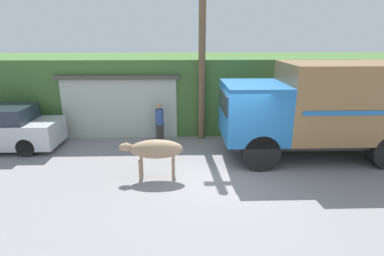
{
  "coord_description": "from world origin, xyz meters",
  "views": [
    {
      "loc": [
        -1.35,
        -8.4,
        4.15
      ],
      "look_at": [
        -1.07,
        0.62,
        1.33
      ],
      "focal_mm": 28.0,
      "sensor_mm": 36.0,
      "label": 1
    }
  ],
  "objects_px": {
    "brown_cow": "(155,150)",
    "utility_pole": "(202,51)",
    "pedestrian_on_hill": "(160,121)",
    "cargo_truck": "(326,107)"
  },
  "relations": [
    {
      "from": "cargo_truck",
      "to": "pedestrian_on_hill",
      "type": "xyz_separation_m",
      "value": [
        -5.78,
        1.77,
        -0.97
      ]
    },
    {
      "from": "pedestrian_on_hill",
      "to": "utility_pole",
      "type": "xyz_separation_m",
      "value": [
        1.69,
        0.34,
        2.7
      ]
    },
    {
      "from": "utility_pole",
      "to": "brown_cow",
      "type": "bearing_deg",
      "value": -114.36
    },
    {
      "from": "cargo_truck",
      "to": "pedestrian_on_hill",
      "type": "height_order",
      "value": "cargo_truck"
    },
    {
      "from": "utility_pole",
      "to": "cargo_truck",
      "type": "bearing_deg",
      "value": -27.37
    },
    {
      "from": "pedestrian_on_hill",
      "to": "utility_pole",
      "type": "height_order",
      "value": "utility_pole"
    },
    {
      "from": "brown_cow",
      "to": "pedestrian_on_hill",
      "type": "height_order",
      "value": "pedestrian_on_hill"
    },
    {
      "from": "cargo_truck",
      "to": "utility_pole",
      "type": "relative_size",
      "value": 0.96
    },
    {
      "from": "brown_cow",
      "to": "utility_pole",
      "type": "distance_m",
      "value": 4.7
    },
    {
      "from": "cargo_truck",
      "to": "utility_pole",
      "type": "xyz_separation_m",
      "value": [
        -4.09,
        2.12,
        1.73
      ]
    }
  ]
}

